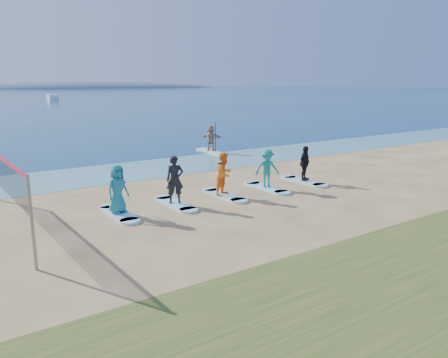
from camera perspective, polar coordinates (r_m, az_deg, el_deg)
ground at (r=14.39m, az=-0.25°, el=-6.44°), size 600.00×600.00×0.00m
shallow_water at (r=23.53m, az=-14.74°, el=0.71°), size 600.00×600.00×0.00m
island_ridge at (r=327.78m, az=-16.43°, el=11.32°), size 220.00×56.00×18.00m
paddleboard at (r=29.62m, az=-1.68°, el=3.62°), size 0.79×3.02×0.12m
paddleboarder at (r=29.49m, az=-1.69°, el=5.37°), size 1.12×1.64×1.70m
boat_offshore_b at (r=122.71m, az=-21.46°, el=9.59°), size 2.72×5.84×1.38m
surfboard_0 at (r=16.22m, az=-13.58°, el=-4.42°), size 0.70×2.20×0.09m
student_0 at (r=15.98m, az=-13.75°, el=-1.27°), size 0.99×0.81×1.75m
surfboard_1 at (r=17.12m, az=-6.36°, el=-3.23°), size 0.70×2.20×0.09m
student_1 at (r=16.88m, az=-6.44°, el=-0.06°), size 0.78×0.65×1.85m
surfboard_2 at (r=18.27m, az=0.04°, el=-2.13°), size 0.70×2.20×0.09m
student_2 at (r=18.06m, az=0.04°, el=0.71°), size 1.04×0.93×1.76m
surfboard_3 at (r=19.63m, az=5.60°, el=-1.15°), size 0.70×2.20×0.09m
student_3 at (r=19.43m, az=5.66°, el=1.41°), size 1.26×1.02×1.70m
surfboard_4 at (r=21.15m, az=10.41°, el=-0.29°), size 0.70×2.20×0.09m
student_4 at (r=20.97m, az=10.50°, el=2.03°), size 1.05×0.74×1.65m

